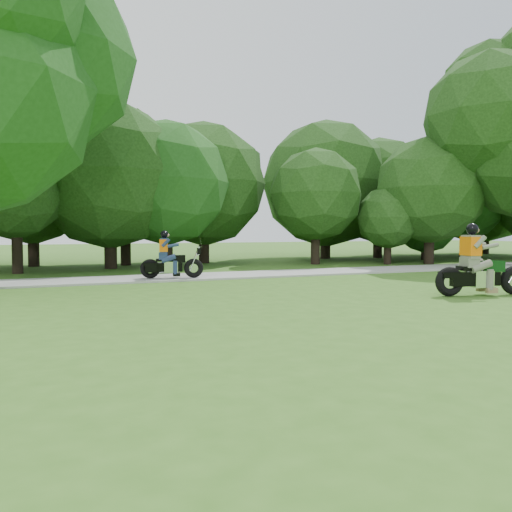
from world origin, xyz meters
TOP-DOWN VIEW (x-y plane):
  - ground at (0.00, 0.00)m, footprint 100.00×100.00m
  - walkway at (0.00, 8.00)m, footprint 60.00×2.20m
  - tree_line at (0.41, 14.80)m, footprint 39.61×12.96m
  - chopper_motorcycle at (0.61, 1.09)m, footprint 2.37×0.91m
  - touring_motorcycle at (-5.27, 7.53)m, footprint 1.91×0.89m

SIDE VIEW (x-z plane):
  - ground at x=0.00m, z-range 0.00..0.00m
  - walkway at x=0.00m, z-range 0.00..0.06m
  - touring_motorcycle at x=-5.27m, z-range -0.14..1.33m
  - chopper_motorcycle at x=0.61m, z-range -0.22..1.48m
  - tree_line at x=0.41m, z-range -0.16..7.50m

